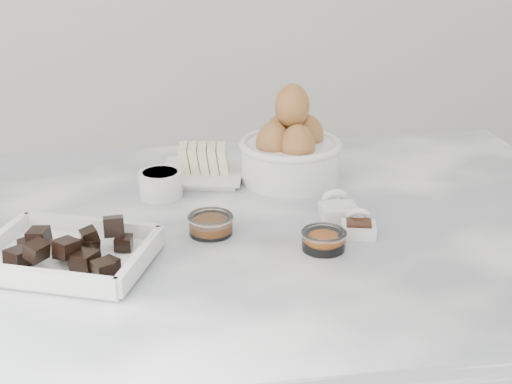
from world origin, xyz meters
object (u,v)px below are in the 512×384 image
zest_bowl (324,239)px  vanilla_spoon (358,226)px  egg_bowl (290,150)px  sugar_ramekin (161,183)px  chocolate_dish (67,249)px  butter_plate (200,166)px  salt_spoon (338,208)px  honey_bowl (211,224)px

zest_bowl → vanilla_spoon: bearing=32.8°
egg_bowl → vanilla_spoon: egg_bowl is taller
sugar_ramekin → chocolate_dish: bearing=-121.0°
butter_plate → zest_bowl: size_ratio=2.62×
salt_spoon → vanilla_spoon: bearing=-78.4°
sugar_ramekin → honey_bowl: bearing=-66.6°
chocolate_dish → egg_bowl: egg_bowl is taller
butter_plate → egg_bowl: bearing=-13.4°
sugar_ramekin → egg_bowl: size_ratio=0.40×
salt_spoon → chocolate_dish: bearing=-166.5°
sugar_ramekin → vanilla_spoon: bearing=-34.0°
vanilla_spoon → salt_spoon: (-0.01, 0.07, 0.00)m
vanilla_spoon → salt_spoon: salt_spoon is taller
chocolate_dish → honey_bowl: (0.21, 0.07, -0.01)m
chocolate_dish → vanilla_spoon: (0.43, 0.03, -0.01)m
sugar_ramekin → zest_bowl: bearing=-46.6°
butter_plate → egg_bowl: egg_bowl is taller
chocolate_dish → zest_bowl: bearing=-1.7°
egg_bowl → honey_bowl: 0.26m
chocolate_dish → salt_spoon: size_ratio=3.91×
honey_bowl → vanilla_spoon: bearing=-9.3°
chocolate_dish → egg_bowl: (0.37, 0.27, 0.03)m
butter_plate → honey_bowl: size_ratio=2.49×
butter_plate → vanilla_spoon: butter_plate is taller
butter_plate → salt_spoon: size_ratio=2.50×
butter_plate → vanilla_spoon: 0.35m
sugar_ramekin → butter_plate: bearing=45.8°
vanilla_spoon → chocolate_dish: bearing=-175.8°
egg_bowl → zest_bowl: size_ratio=2.77×
chocolate_dish → sugar_ramekin: bearing=59.0°
butter_plate → sugar_ramekin: butter_plate is taller
butter_plate → vanilla_spoon: bearing=-51.7°
egg_bowl → butter_plate: bearing=166.6°
vanilla_spoon → egg_bowl: bearing=103.7°
chocolate_dish → zest_bowl: 0.36m
sugar_ramekin → honey_bowl: 0.18m
chocolate_dish → salt_spoon: 0.43m
honey_bowl → egg_bowl: bearing=50.5°
sugar_ramekin → zest_bowl: sugar_ramekin is taller
chocolate_dish → butter_plate: 0.37m
butter_plate → sugar_ramekin: 0.11m
salt_spoon → sugar_ramekin: bearing=155.1°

